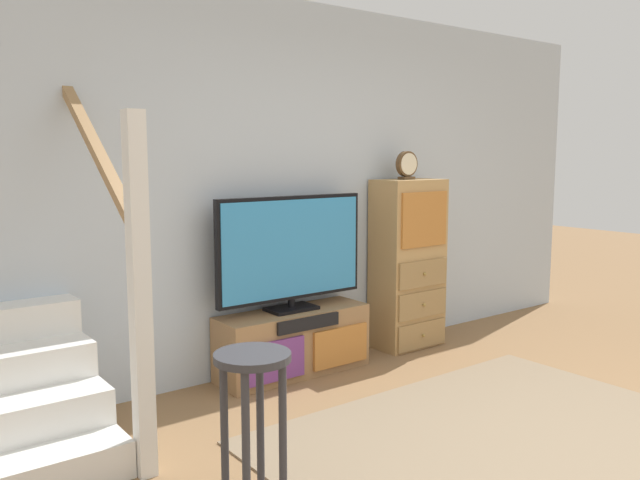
{
  "coord_description": "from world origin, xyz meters",
  "views": [
    {
      "loc": [
        -2.9,
        -1.56,
        1.59
      ],
      "look_at": [
        -0.23,
        1.97,
        1.0
      ],
      "focal_mm": 36.37,
      "sensor_mm": 36.0,
      "label": 1
    }
  ],
  "objects_px": {
    "television": "(291,250)",
    "bar_stool_near": "(253,395)",
    "media_console": "(294,342)",
    "side_cabinet": "(408,264)",
    "desk_clock": "(407,165)"
  },
  "relations": [
    {
      "from": "media_console",
      "to": "bar_stool_near",
      "type": "relative_size",
      "value": 1.57
    },
    {
      "from": "desk_clock",
      "to": "bar_stool_near",
      "type": "bearing_deg",
      "value": -148.72
    },
    {
      "from": "side_cabinet",
      "to": "bar_stool_near",
      "type": "distance_m",
      "value": 2.75
    },
    {
      "from": "side_cabinet",
      "to": "bar_stool_near",
      "type": "bearing_deg",
      "value": -148.99
    },
    {
      "from": "bar_stool_near",
      "to": "television",
      "type": "bearing_deg",
      "value": 50.13
    },
    {
      "from": "side_cabinet",
      "to": "media_console",
      "type": "bearing_deg",
      "value": -179.5
    },
    {
      "from": "side_cabinet",
      "to": "desk_clock",
      "type": "bearing_deg",
      "value": -163.28
    },
    {
      "from": "desk_clock",
      "to": "television",
      "type": "bearing_deg",
      "value": 178.53
    },
    {
      "from": "television",
      "to": "bar_stool_near",
      "type": "bearing_deg",
      "value": -129.87
    },
    {
      "from": "media_console",
      "to": "television",
      "type": "bearing_deg",
      "value": 90.0
    },
    {
      "from": "bar_stool_near",
      "to": "media_console",
      "type": "bearing_deg",
      "value": 49.66
    },
    {
      "from": "side_cabinet",
      "to": "desk_clock",
      "type": "xyz_separation_m",
      "value": [
        -0.05,
        -0.01,
        0.81
      ]
    },
    {
      "from": "side_cabinet",
      "to": "bar_stool_near",
      "type": "height_order",
      "value": "side_cabinet"
    },
    {
      "from": "television",
      "to": "bar_stool_near",
      "type": "height_order",
      "value": "television"
    },
    {
      "from": "desk_clock",
      "to": "side_cabinet",
      "type": "bearing_deg",
      "value": 16.72
    }
  ]
}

